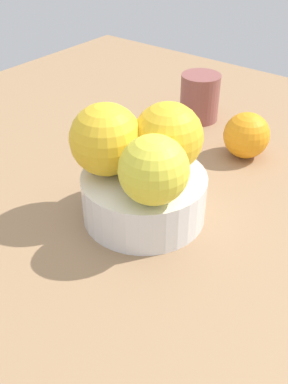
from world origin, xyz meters
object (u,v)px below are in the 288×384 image
object	(u,v)px
ceramic_cup	(200,97)
orange_in_bowl_0	(168,137)
orange_in_bowl_2	(154,170)
orange_in_bowl_1	(106,139)
orange_loose_0	(246,135)
fruit_bowl	(144,197)

from	to	relation	value
ceramic_cup	orange_in_bowl_0	bearing A→B (deg)	23.07
orange_in_bowl_0	orange_in_bowl_2	world-z (taller)	orange_in_bowl_0
orange_in_bowl_1	orange_loose_0	world-z (taller)	orange_in_bowl_1
ceramic_cup	orange_in_bowl_2	bearing A→B (deg)	22.99
fruit_bowl	orange_in_bowl_1	xyz separation A→B (cm)	(1.74, -4.10, 7.17)
fruit_bowl	orange_in_bowl_0	world-z (taller)	orange_in_bowl_0
fruit_bowl	ceramic_cup	distance (cm)	28.54
orange_loose_0	fruit_bowl	bearing A→B (deg)	-8.18
orange_in_bowl_1	ceramic_cup	xyz separation A→B (cm)	(-28.76, -5.03, -5.98)
orange_loose_0	ceramic_cup	bearing A→B (deg)	-118.08
fruit_bowl	orange_in_bowl_2	distance (cm)	8.22
orange_loose_0	orange_in_bowl_1	bearing A→B (deg)	-17.55
orange_in_bowl_1	orange_in_bowl_2	xyz separation A→B (cm)	(1.29, 7.72, -0.44)
fruit_bowl	orange_in_bowl_0	size ratio (longest dim) A/B	1.82
orange_in_bowl_2	fruit_bowl	bearing A→B (deg)	-129.97
orange_in_bowl_0	ceramic_cup	distance (cm)	26.64
orange_in_bowl_2	ceramic_cup	distance (cm)	33.11
orange_in_bowl_2	orange_loose_0	xyz separation A→B (cm)	(-23.60, -0.66, -6.08)
fruit_bowl	orange_in_bowl_2	xyz separation A→B (cm)	(3.04, 3.62, 6.73)
orange_in_bowl_0	fruit_bowl	bearing A→B (deg)	-18.62
orange_loose_0	ceramic_cup	xyz separation A→B (cm)	(-6.45, -12.09, 0.54)
ceramic_cup	orange_loose_0	bearing A→B (deg)	61.92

